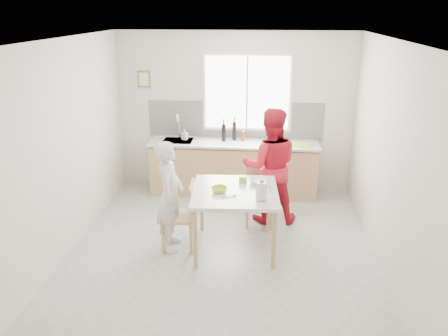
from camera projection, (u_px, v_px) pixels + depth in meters
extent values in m
plane|color=#B7B7B2|center=(222.00, 250.00, 5.81)|extent=(4.50, 4.50, 0.00)
plane|color=silver|center=(235.00, 113.00, 7.44)|extent=(4.00, 0.00, 4.00)
plane|color=silver|center=(191.00, 250.00, 3.24)|extent=(4.00, 0.00, 4.00)
plane|color=silver|center=(65.00, 150.00, 5.52)|extent=(0.00, 4.50, 4.50)
plane|color=silver|center=(390.00, 159.00, 5.16)|extent=(0.00, 4.50, 4.50)
plane|color=white|center=(222.00, 40.00, 4.87)|extent=(4.50, 4.50, 0.00)
cube|color=white|center=(247.00, 93.00, 7.29)|extent=(1.50, 0.03, 1.30)
cube|color=white|center=(247.00, 93.00, 7.27)|extent=(1.40, 0.02, 1.20)
cube|color=white|center=(247.00, 93.00, 7.26)|extent=(0.03, 0.03, 1.20)
cube|color=white|center=(235.00, 120.00, 7.47)|extent=(3.00, 0.02, 0.65)
cube|color=#439546|center=(144.00, 79.00, 7.38)|extent=(0.22, 0.02, 0.28)
cube|color=beige|center=(144.00, 79.00, 7.37)|extent=(0.16, 0.01, 0.22)
cube|color=tan|center=(233.00, 169.00, 7.48)|extent=(2.80, 0.60, 0.86)
cube|color=#3F3326|center=(233.00, 190.00, 7.61)|extent=(2.80, 0.54, 0.10)
cube|color=silver|center=(234.00, 143.00, 7.32)|extent=(2.84, 0.64, 0.04)
cube|color=#A5A5AA|center=(178.00, 141.00, 7.40)|extent=(0.50, 0.40, 0.03)
cylinder|color=silver|center=(179.00, 128.00, 7.48)|extent=(0.02, 0.02, 0.36)
torus|color=silver|center=(178.00, 118.00, 7.36)|extent=(0.02, 0.18, 0.18)
cube|color=white|center=(235.00, 192.00, 5.59)|extent=(1.16, 1.16, 0.04)
cylinder|color=tan|center=(195.00, 240.00, 5.31)|extent=(0.05, 0.05, 0.77)
cylinder|color=tan|center=(202.00, 206.00, 6.21)|extent=(0.05, 0.05, 0.77)
cylinder|color=tan|center=(274.00, 241.00, 5.28)|extent=(0.05, 0.05, 0.77)
cylinder|color=tan|center=(269.00, 207.00, 6.18)|extent=(0.05, 0.05, 0.77)
cube|color=tan|center=(178.00, 216.00, 5.74)|extent=(0.45, 0.45, 0.04)
cube|color=tan|center=(192.00, 200.00, 5.65)|extent=(0.06, 0.41, 0.45)
cylinder|color=tan|center=(167.00, 226.00, 6.00)|extent=(0.04, 0.04, 0.44)
cylinder|color=tan|center=(163.00, 239.00, 5.66)|extent=(0.04, 0.04, 0.44)
cylinder|color=tan|center=(194.00, 226.00, 5.99)|extent=(0.04, 0.04, 0.44)
cylinder|color=tan|center=(191.00, 239.00, 5.65)|extent=(0.04, 0.04, 0.44)
cube|color=tan|center=(259.00, 196.00, 6.42)|extent=(0.43, 0.43, 0.04)
cube|color=tan|center=(259.00, 177.00, 6.51)|extent=(0.38, 0.05, 0.42)
cylinder|color=tan|center=(247.00, 215.00, 6.34)|extent=(0.03, 0.03, 0.41)
cylinder|color=tan|center=(271.00, 215.00, 6.33)|extent=(0.03, 0.03, 0.41)
cylinder|color=tan|center=(247.00, 205.00, 6.66)|extent=(0.03, 0.03, 0.41)
cylinder|color=tan|center=(270.00, 205.00, 6.65)|extent=(0.03, 0.03, 0.41)
imported|color=silver|center=(170.00, 196.00, 5.64)|extent=(0.39, 0.56, 1.49)
imported|color=red|center=(270.00, 166.00, 6.37)|extent=(0.88, 0.71, 1.73)
imported|color=#B2D631|center=(219.00, 189.00, 5.53)|extent=(0.22, 0.22, 0.06)
imported|color=white|center=(258.00, 181.00, 5.80)|extent=(0.25, 0.25, 0.06)
cylinder|color=white|center=(261.00, 190.00, 5.27)|extent=(0.13, 0.13, 0.22)
cylinder|color=blue|center=(262.00, 181.00, 5.23)|extent=(0.04, 0.04, 0.03)
torus|color=white|center=(267.00, 189.00, 5.26)|extent=(0.10, 0.03, 0.10)
cube|color=#7BCA2E|center=(243.00, 179.00, 5.83)|extent=(0.11, 0.11, 0.09)
cylinder|color=#A5A5AA|center=(229.00, 197.00, 5.38)|extent=(0.15, 0.08, 0.01)
cube|color=#8CC52D|center=(300.00, 145.00, 7.13)|extent=(0.42, 0.37, 0.01)
cylinder|color=black|center=(234.00, 131.00, 7.36)|extent=(0.07, 0.07, 0.32)
cylinder|color=black|center=(224.00, 132.00, 7.31)|extent=(0.07, 0.07, 0.30)
cylinder|color=brown|center=(243.00, 136.00, 7.37)|extent=(0.06, 0.06, 0.16)
imported|color=#999999|center=(185.00, 134.00, 7.42)|extent=(0.10, 0.11, 0.18)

